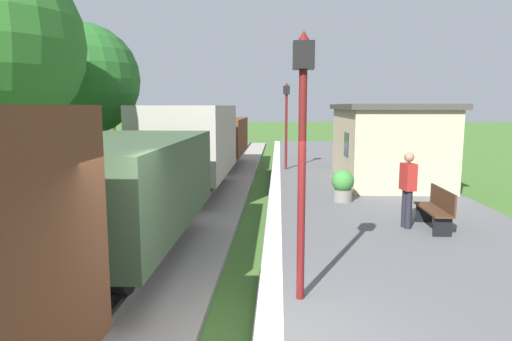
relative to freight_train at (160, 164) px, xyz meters
name	(u,v)px	position (x,y,z in m)	size (l,w,h in m)	color
freight_train	(160,164)	(0.00, 0.00, 0.00)	(2.50, 26.00, 2.72)	brown
station_hut	(387,143)	(6.80, 5.58, 0.10)	(3.50, 5.80, 2.78)	tan
bench_near_hut	(437,208)	(6.41, -0.90, -0.83)	(0.42, 1.50, 0.91)	#422819
bench_down_platform	(355,155)	(6.41, 9.87, -0.83)	(0.42, 1.50, 0.91)	#422819
person_waiting	(408,187)	(5.78, -0.82, -0.37)	(0.32, 0.42, 1.71)	black
potted_planter	(343,185)	(4.74, 1.95, -0.83)	(0.64, 0.64, 0.92)	slate
lamp_post_near	(303,119)	(3.22, -4.72, 1.25)	(0.28, 0.28, 3.70)	#591414
lamp_post_far	(286,110)	(3.22, 8.57, 1.25)	(0.28, 0.28, 3.70)	#591414
tree_trackside_far	(83,80)	(-3.79, 4.51, 2.29)	(3.81, 3.81, 5.76)	#4C3823
tree_field_left	(72,84)	(-6.70, 9.98, 2.43)	(4.10, 4.10, 6.05)	#4C3823
tree_field_distant	(112,87)	(-7.97, 18.35, 2.62)	(2.81, 2.81, 5.60)	#4C3823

